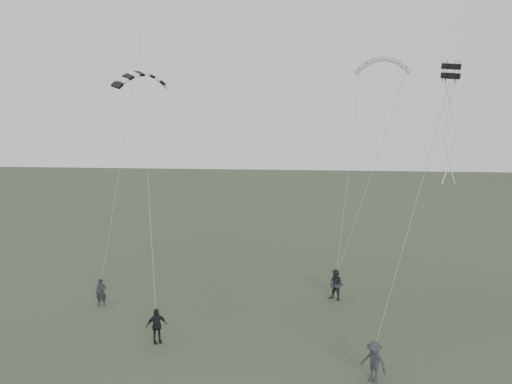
# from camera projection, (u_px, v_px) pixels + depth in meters

# --- Properties ---
(ground) EXTENTS (140.00, 140.00, 0.00)m
(ground) POSITION_uv_depth(u_px,v_px,m) (228.00, 346.00, 25.24)
(ground) COLOR #36402B
(ground) RESTS_ON ground
(flyer_left) EXTENTS (0.70, 0.56, 1.69)m
(flyer_left) POSITION_uv_depth(u_px,v_px,m) (101.00, 292.00, 30.20)
(flyer_left) COLOR black
(flyer_left) RESTS_ON ground
(flyer_right) EXTENTS (1.20, 1.13, 1.96)m
(flyer_right) POSITION_uv_depth(u_px,v_px,m) (336.00, 285.00, 31.03)
(flyer_right) COLOR black
(flyer_right) RESTS_ON ground
(flyer_center) EXTENTS (1.15, 0.93, 1.83)m
(flyer_center) POSITION_uv_depth(u_px,v_px,m) (156.00, 326.00, 25.47)
(flyer_center) COLOR black
(flyer_center) RESTS_ON ground
(flyer_far) EXTENTS (1.37, 1.29, 1.86)m
(flyer_far) POSITION_uv_depth(u_px,v_px,m) (374.00, 362.00, 21.87)
(flyer_far) COLOR #2B2B30
(flyer_far) RESTS_ON ground
(kite_pale_large) EXTENTS (4.00, 1.90, 1.79)m
(kite_pale_large) POSITION_uv_depth(u_px,v_px,m) (383.00, 59.00, 34.25)
(kite_pale_large) COLOR #9FA1A4
(kite_pale_large) RESTS_ON flyer_right
(kite_striped) EXTENTS (3.15, 3.02, 1.42)m
(kite_striped) POSITION_uv_depth(u_px,v_px,m) (142.00, 74.00, 27.89)
(kite_striped) COLOR black
(kite_striped) RESTS_ON flyer_center
(kite_box) EXTENTS (0.90, 0.93, 0.79)m
(kite_box) POSITION_uv_depth(u_px,v_px,m) (451.00, 71.00, 23.94)
(kite_box) COLOR black
(kite_box) RESTS_ON flyer_far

